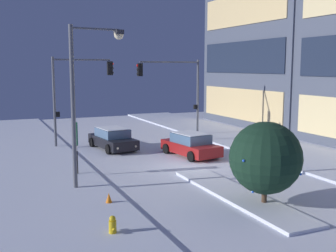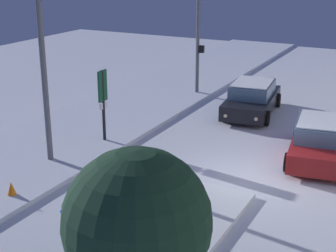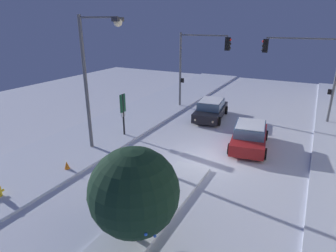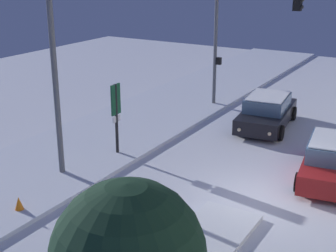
# 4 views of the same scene
# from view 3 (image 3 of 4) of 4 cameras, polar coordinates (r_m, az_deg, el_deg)

# --- Properties ---
(ground) EXTENTS (52.00, 52.00, 0.00)m
(ground) POSITION_cam_3_polar(r_m,az_deg,el_deg) (15.99, 7.84, -6.73)
(ground) COLOR silver
(curb_strip_near) EXTENTS (52.00, 5.20, 0.14)m
(curb_strip_near) POSITION_cam_3_polar(r_m,az_deg,el_deg) (19.63, -13.78, -1.73)
(curb_strip_near) COLOR silver
(curb_strip_near) RESTS_ON ground
(median_strip) EXTENTS (9.00, 1.80, 0.14)m
(median_strip) POSITION_cam_3_polar(r_m,az_deg,el_deg) (11.74, -3.65, -17.08)
(median_strip) COLOR silver
(median_strip) RESTS_ON ground
(car_near) EXTENTS (4.84, 2.56, 1.49)m
(car_near) POSITION_cam_3_polar(r_m,az_deg,el_deg) (22.67, 8.59, 3.30)
(car_near) COLOR black
(car_near) RESTS_ON ground
(car_far) EXTENTS (4.63, 2.59, 1.49)m
(car_far) POSITION_cam_3_polar(r_m,az_deg,el_deg) (17.84, 16.02, -1.95)
(car_far) COLOR maroon
(car_far) RESTS_ON ground
(traffic_light_corner_near_left) EXTENTS (0.32, 4.42, 6.40)m
(traffic_light_corner_near_left) POSITION_cam_3_polar(r_m,az_deg,el_deg) (24.36, 6.08, 13.36)
(traffic_light_corner_near_left) COLOR #565960
(traffic_light_corner_near_left) RESTS_ON ground
(traffic_light_corner_far_left) EXTENTS (0.32, 5.47, 6.28)m
(traffic_light_corner_far_left) POSITION_cam_3_polar(r_m,az_deg,el_deg) (23.68, 25.95, 11.30)
(traffic_light_corner_far_left) COLOR #565960
(traffic_light_corner_far_left) RESTS_ON ground
(street_lamp_arched) EXTENTS (0.62, 2.60, 7.55)m
(street_lamp_arched) POSITION_cam_3_polar(r_m,az_deg,el_deg) (16.07, -14.49, 11.43)
(street_lamp_arched) COLOR #565960
(street_lamp_arched) RESTS_ON ground
(parking_info_sign) EXTENTS (0.55, 0.12, 2.87)m
(parking_info_sign) POSITION_cam_3_polar(r_m,az_deg,el_deg) (18.64, -9.00, 3.17)
(parking_info_sign) COLOR black
(parking_info_sign) RESTS_ON ground
(decorated_tree_median) EXTENTS (2.99, 2.98, 3.50)m
(decorated_tree_median) POSITION_cam_3_polar(r_m,az_deg,el_deg) (9.47, -6.84, -12.97)
(decorated_tree_median) COLOR #473323
(decorated_tree_median) RESTS_ON ground
(construction_cone) EXTENTS (0.36, 0.36, 0.55)m
(construction_cone) POSITION_cam_3_polar(r_m,az_deg,el_deg) (15.46, -19.60, -7.62)
(construction_cone) COLOR orange
(construction_cone) RESTS_ON ground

